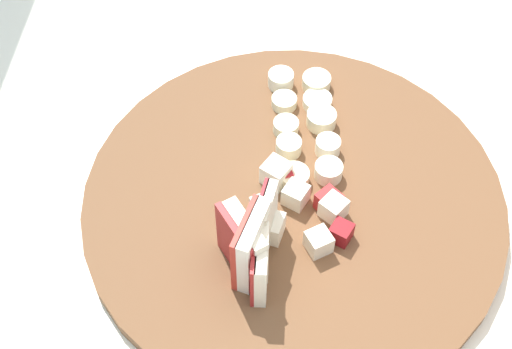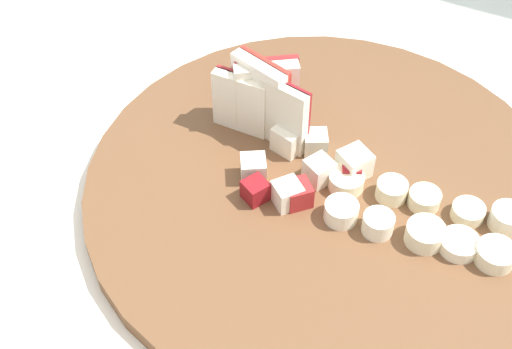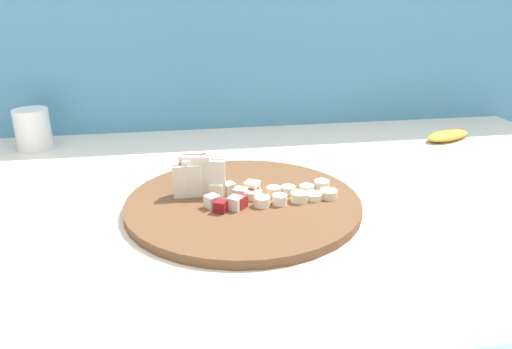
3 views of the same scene
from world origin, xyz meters
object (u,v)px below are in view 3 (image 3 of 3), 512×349
at_px(banana_slice_rows, 294,194).
at_px(banana_peel, 448,135).
at_px(small_jar, 33,129).
at_px(cutting_board, 243,203).
at_px(apple_dice_pile, 232,195).
at_px(apple_wedge_fan, 197,177).

relative_size(banana_slice_rows, banana_peel, 1.04).
height_order(banana_peel, small_jar, small_jar).
relative_size(cutting_board, banana_peel, 2.73).
distance_m(apple_dice_pile, small_jar, 0.53).
relative_size(apple_wedge_fan, small_jar, 0.95).
distance_m(apple_wedge_fan, banana_slice_rows, 0.15).
bearing_deg(banana_slice_rows, banana_peel, 34.09).
relative_size(apple_wedge_fan, banana_peel, 0.62).
bearing_deg(apple_dice_pile, banana_slice_rows, -2.47).
distance_m(cutting_board, small_jar, 0.55).
relative_size(cutting_board, apple_dice_pile, 3.98).
height_order(cutting_board, banana_slice_rows, banana_slice_rows).
height_order(apple_wedge_fan, small_jar, small_jar).
distance_m(banana_slice_rows, small_jar, 0.61).
bearing_deg(banana_slice_rows, cutting_board, 174.31).
bearing_deg(apple_wedge_fan, banana_peel, 23.65).
bearing_deg(banana_slice_rows, small_jar, 141.63).
xyz_separation_m(apple_wedge_fan, apple_dice_pile, (0.05, -0.04, -0.02)).
height_order(apple_dice_pile, banana_slice_rows, apple_dice_pile).
bearing_deg(apple_wedge_fan, small_jar, 134.23).
xyz_separation_m(cutting_board, banana_peel, (0.52, 0.29, 0.00)).
xyz_separation_m(banana_peel, small_jar, (-0.91, 0.08, 0.03)).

